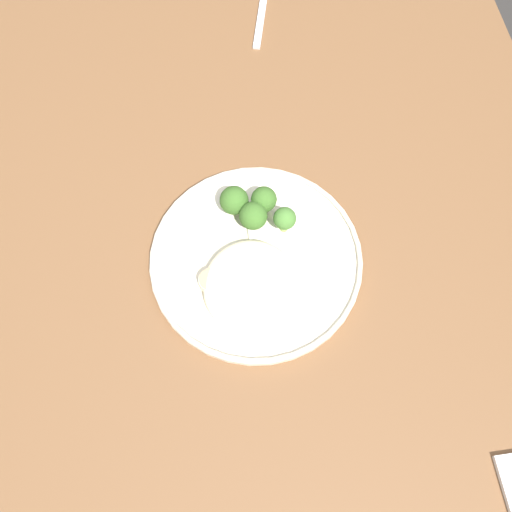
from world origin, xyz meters
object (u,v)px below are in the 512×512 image
object	(u,v)px
broccoli_floret_beside_noodles	(285,219)
seared_scallop_center_golden	(253,279)
dinner_fork	(263,4)
seared_scallop_tilted_round	(224,268)
broccoli_floret_front_edge	(231,201)
dinner_plate	(256,259)
broccoli_floret_rear_charred	(253,216)
seared_scallop_right_edge	(211,281)
broccoli_floret_right_tilted	(264,200)
seared_scallop_large_seared	(238,294)

from	to	relation	value
broccoli_floret_beside_noodles	seared_scallop_center_golden	bearing A→B (deg)	-36.01
seared_scallop_center_golden	broccoli_floret_beside_noodles	bearing A→B (deg)	143.99
dinner_fork	seared_scallop_tilted_round	bearing A→B (deg)	-14.26
seared_scallop_center_golden	broccoli_floret_front_edge	distance (m)	0.11
dinner_plate	broccoli_floret_rear_charred	bearing A→B (deg)	176.38
seared_scallop_right_edge	broccoli_floret_front_edge	bearing A→B (deg)	159.69
broccoli_floret_beside_noodles	dinner_fork	bearing A→B (deg)	175.52
broccoli_floret_right_tilted	dinner_fork	xyz separation A→B (m)	(-0.41, 0.06, -0.04)
broccoli_floret_right_tilted	broccoli_floret_rear_charred	bearing A→B (deg)	-38.91
seared_scallop_center_golden	dinner_plate	bearing A→B (deg)	165.54
broccoli_floret_beside_noodles	dinner_fork	size ratio (longest dim) A/B	0.25
seared_scallop_large_seared	broccoli_floret_right_tilted	xyz separation A→B (m)	(-0.12, 0.05, 0.02)
seared_scallop_center_golden	seared_scallop_tilted_round	bearing A→B (deg)	-120.74
seared_scallop_center_golden	seared_scallop_right_edge	bearing A→B (deg)	-93.98
dinner_plate	broccoli_floret_rear_charred	size ratio (longest dim) A/B	5.71
broccoli_floret_right_tilted	dinner_fork	size ratio (longest dim) A/B	0.28
broccoli_floret_rear_charred	seared_scallop_right_edge	bearing A→B (deg)	-40.28
dinner_fork	broccoli_floret_beside_noodles	bearing A→B (deg)	-4.48
seared_scallop_center_golden	seared_scallop_large_seared	world-z (taller)	same
broccoli_floret_right_tilted	broccoli_floret_beside_noodles	size ratio (longest dim) A/B	1.10
seared_scallop_large_seared	dinner_fork	bearing A→B (deg)	168.25
seared_scallop_large_seared	broccoli_floret_right_tilted	size ratio (longest dim) A/B	0.50
broccoli_floret_front_edge	dinner_fork	distance (m)	0.42
seared_scallop_center_golden	seared_scallop_right_edge	world-z (taller)	seared_scallop_right_edge
broccoli_floret_front_edge	broccoli_floret_rear_charred	xyz separation A→B (m)	(0.03, 0.03, 0.00)
seared_scallop_tilted_round	seared_scallop_center_golden	bearing A→B (deg)	59.26
seared_scallop_tilted_round	dinner_fork	bearing A→B (deg)	165.74
seared_scallop_center_golden	dinner_fork	distance (m)	0.52
dinner_plate	seared_scallop_center_golden	bearing A→B (deg)	-14.46
dinner_plate	broccoli_floret_beside_noodles	bearing A→B (deg)	132.10
broccoli_floret_front_edge	seared_scallop_large_seared	bearing A→B (deg)	-3.00
seared_scallop_tilted_round	seared_scallop_right_edge	world-z (taller)	seared_scallop_right_edge
dinner_plate	seared_scallop_tilted_round	world-z (taller)	seared_scallop_tilted_round
seared_scallop_center_golden	broccoli_floret_right_tilted	bearing A→B (deg)	164.34
seared_scallop_tilted_round	broccoli_floret_front_edge	xyz separation A→B (m)	(-0.09, 0.02, 0.02)
dinner_plate	seared_scallop_tilted_round	bearing A→B (deg)	-76.48
seared_scallop_tilted_round	broccoli_floret_beside_noodles	distance (m)	0.11
seared_scallop_right_edge	broccoli_floret_right_tilted	distance (m)	0.13
seared_scallop_center_golden	dinner_fork	size ratio (longest dim) A/B	0.17
seared_scallop_tilted_round	broccoli_floret_rear_charred	distance (m)	0.08
seared_scallop_center_golden	broccoli_floret_front_edge	size ratio (longest dim) A/B	0.63
seared_scallop_center_golden	seared_scallop_tilted_round	size ratio (longest dim) A/B	1.39
seared_scallop_tilted_round	broccoli_floret_right_tilted	bearing A→B (deg)	141.39
broccoli_floret_rear_charred	broccoli_floret_beside_noodles	bearing A→B (deg)	77.05
broccoli_floret_rear_charred	dinner_fork	world-z (taller)	broccoli_floret_rear_charred
seared_scallop_center_golden	broccoli_floret_right_tilted	size ratio (longest dim) A/B	0.63
seared_scallop_center_golden	broccoli_floret_rear_charred	size ratio (longest dim) A/B	0.63
seared_scallop_tilted_round	broccoli_floret_beside_noodles	world-z (taller)	broccoli_floret_beside_noodles
seared_scallop_large_seared	seared_scallop_center_golden	bearing A→B (deg)	129.37
seared_scallop_center_golden	broccoli_floret_beside_noodles	world-z (taller)	broccoli_floret_beside_noodles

